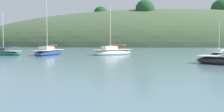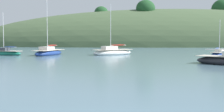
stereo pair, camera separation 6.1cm
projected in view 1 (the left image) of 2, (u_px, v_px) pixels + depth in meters
The scene contains 5 objects.
far_shoreline_hill at pixel (176, 46), 102.98m from camera, with size 150.00×36.00×30.59m.
sailboat_red_portside at pixel (218, 54), 47.36m from camera, with size 4.71×5.28×6.21m.
sailboat_teal_outer at pixel (112, 52), 50.04m from camera, with size 7.97×6.20×9.20m.
sailboat_grey_yawl at pixel (5, 53), 48.93m from camera, with size 6.55×4.01×7.58m.
sailboat_yellow_far at pixel (48, 53), 48.79m from camera, with size 5.06×7.95×9.85m.
Camera 1 is at (-0.70, -8.08, 3.04)m, focal length 45.30 mm.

